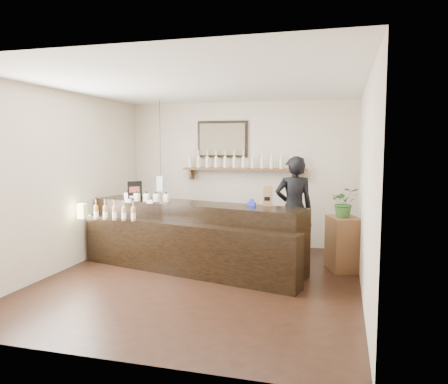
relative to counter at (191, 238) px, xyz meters
name	(u,v)px	position (x,y,z in m)	size (l,w,h in m)	color
ground	(200,280)	(0.35, -0.56, -0.49)	(5.00, 5.00, 0.00)	black
room_shell	(200,163)	(0.35, -0.56, 1.22)	(5.00, 5.00, 5.00)	beige
back_wall_decor	(231,156)	(0.21, 1.81, 1.27)	(2.66, 0.96, 1.69)	brown
counter	(191,238)	(0.00, 0.00, 0.00)	(3.75, 1.84, 1.21)	black
promo_sign	(135,191)	(-1.01, 0.11, 0.71)	(0.20, 0.16, 0.33)	black
paper_bag	(268,196)	(1.22, 0.12, 0.71)	(0.16, 0.13, 0.31)	olive
tape_dispenser	(252,203)	(0.98, 0.04, 0.59)	(0.13, 0.08, 0.11)	#1B29BD
side_cabinet	(343,243)	(2.35, 0.54, -0.07)	(0.59, 0.69, 0.84)	brown
potted_plant	(344,202)	(2.35, 0.54, 0.59)	(0.42, 0.36, 0.47)	#2F5D25
shopkeeper	(294,201)	(1.52, 0.99, 0.52)	(0.73, 0.48, 2.01)	black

